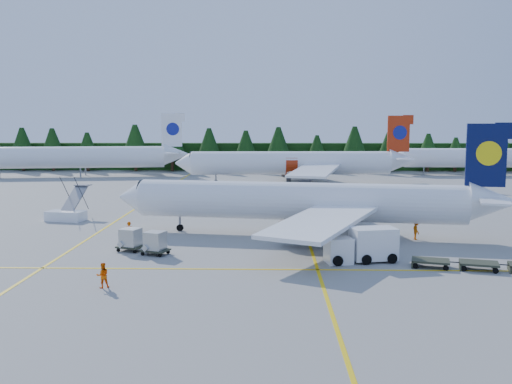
{
  "coord_description": "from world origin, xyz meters",
  "views": [
    {
      "loc": [
        2.55,
        -46.05,
        10.5
      ],
      "look_at": [
        1.13,
        11.53,
        3.5
      ],
      "focal_mm": 40.0,
      "sensor_mm": 36.0,
      "label": 1
    }
  ],
  "objects_px": {
    "airliner_navy": "(291,202)",
    "service_truck": "(361,245)",
    "airliner_red": "(287,163)",
    "airstairs": "(67,213)"
  },
  "relations": [
    {
      "from": "airstairs",
      "to": "service_truck",
      "type": "distance_m",
      "value": 34.01
    },
    {
      "from": "airstairs",
      "to": "airliner_red",
      "type": "bearing_deg",
      "value": 68.03
    },
    {
      "from": "airliner_red",
      "to": "service_truck",
      "type": "bearing_deg",
      "value": -88.9
    },
    {
      "from": "airliner_red",
      "to": "service_truck",
      "type": "distance_m",
      "value": 55.96
    },
    {
      "from": "airliner_navy",
      "to": "service_truck",
      "type": "bearing_deg",
      "value": -55.84
    },
    {
      "from": "airliner_navy",
      "to": "service_truck",
      "type": "distance_m",
      "value": 11.64
    },
    {
      "from": "airliner_navy",
      "to": "airstairs",
      "type": "bearing_deg",
      "value": 171.49
    },
    {
      "from": "airliner_red",
      "to": "airstairs",
      "type": "xyz_separation_m",
      "value": [
        -24.92,
        -37.87,
        -2.75
      ]
    },
    {
      "from": "airstairs",
      "to": "service_truck",
      "type": "bearing_deg",
      "value": -20.38
    },
    {
      "from": "airliner_red",
      "to": "airstairs",
      "type": "bearing_deg",
      "value": -126.34
    }
  ]
}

